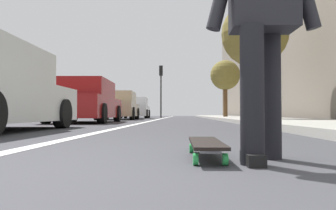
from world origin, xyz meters
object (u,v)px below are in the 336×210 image
(skateboard, at_px, (206,144))
(street_tree_far, at_px, (225,76))
(parked_car_end, at_px, (135,108))
(parked_car_mid, at_px, (86,102))
(skater_person, at_px, (262,12))
(parked_car_far, at_px, (118,106))
(street_tree_mid, at_px, (255,34))
(traffic_light, at_px, (161,82))

(skateboard, xyz_separation_m, street_tree_far, (19.54, -2.69, 2.78))
(skateboard, height_order, parked_car_end, parked_car_end)
(skateboard, height_order, parked_car_mid, parked_car_mid)
(skater_person, bearing_deg, parked_car_far, 14.64)
(street_tree_mid, bearing_deg, parked_car_end, 31.60)
(traffic_light, bearing_deg, skateboard, -175.40)
(skateboard, distance_m, street_tree_mid, 11.50)
(parked_car_far, distance_m, traffic_light, 9.09)
(parked_car_end, distance_m, street_tree_far, 6.75)
(skater_person, relative_size, street_tree_far, 0.42)
(traffic_light, xyz_separation_m, street_tree_far, (-4.18, -4.60, -0.03))
(parked_car_mid, xyz_separation_m, street_tree_far, (10.58, -6.25, 2.17))
(parked_car_mid, relative_size, street_tree_mid, 0.96)
(parked_car_mid, xyz_separation_m, traffic_light, (14.76, -1.64, 2.20))
(parked_car_end, xyz_separation_m, street_tree_mid, (-10.17, -6.26, 2.76))
(skater_person, relative_size, parked_car_end, 0.40)
(parked_car_far, relative_size, parked_car_end, 1.05)
(skater_person, bearing_deg, street_tree_far, -6.80)
(parked_car_far, bearing_deg, street_tree_far, -54.69)
(parked_car_end, bearing_deg, parked_car_mid, -179.94)
(parked_car_far, bearing_deg, skater_person, -165.36)
(skater_person, distance_m, parked_car_far, 15.72)
(parked_car_end, xyz_separation_m, traffic_light, (2.88, -1.65, 2.21))
(parked_car_end, height_order, traffic_light, traffic_light)
(parked_car_mid, bearing_deg, traffic_light, -6.35)
(skateboard, bearing_deg, parked_car_far, 13.54)
(traffic_light, bearing_deg, street_tree_mid, -160.58)
(skater_person, bearing_deg, street_tree_mid, -12.26)
(street_tree_mid, bearing_deg, traffic_light, 19.42)
(parked_car_end, bearing_deg, street_tree_far, -101.67)
(skater_person, relative_size, parked_car_mid, 0.36)
(traffic_light, relative_size, street_tree_mid, 0.88)
(parked_car_mid, height_order, street_tree_far, street_tree_far)
(parked_car_mid, relative_size, parked_car_far, 1.06)
(skater_person, xyz_separation_m, parked_car_mid, (9.11, 3.90, -0.23))
(skateboard, distance_m, skater_person, 0.92)
(skateboard, height_order, street_tree_mid, street_tree_mid)
(parked_car_far, distance_m, street_tree_far, 8.04)
(street_tree_far, bearing_deg, street_tree_mid, 180.00)
(street_tree_mid, bearing_deg, parked_car_far, 55.17)
(parked_car_far, distance_m, street_tree_mid, 8.18)
(parked_car_mid, distance_m, parked_car_end, 11.87)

